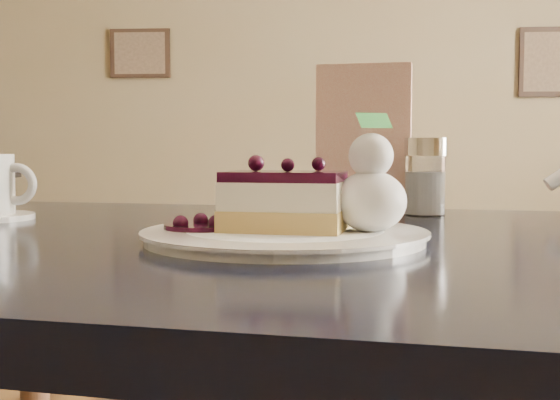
{
  "coord_description": "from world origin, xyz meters",
  "views": [
    {
      "loc": [
        0.07,
        -0.8,
        0.89
      ],
      "look_at": [
        0.02,
        -0.13,
        0.85
      ],
      "focal_mm": 45.0,
      "sensor_mm": 36.0,
      "label": 1
    }
  ],
  "objects": [
    {
      "name": "main_table",
      "position": [
        0.03,
        -0.01,
        0.71
      ],
      "size": [
        1.39,
        1.04,
        0.8
      ],
      "rotation": [
        0.0,
        0.0,
        -0.16
      ],
      "color": "black",
      "rests_on": "ground"
    },
    {
      "name": "dessert_plate",
      "position": [
        0.02,
        -0.06,
        0.8
      ],
      "size": [
        0.3,
        0.3,
        0.01
      ],
      "primitive_type": "cylinder",
      "color": "white",
      "rests_on": "main_table"
    },
    {
      "name": "cheesecake_slice",
      "position": [
        0.02,
        -0.06,
        0.84
      ],
      "size": [
        0.14,
        0.11,
        0.06
      ],
      "rotation": [
        0.0,
        0.0,
        -0.16
      ],
      "color": "tan",
      "rests_on": "dessert_plate"
    },
    {
      "name": "whipped_cream",
      "position": [
        0.11,
        -0.06,
        0.84
      ],
      "size": [
        0.08,
        0.08,
        0.07
      ],
      "color": "white",
      "rests_on": "dessert_plate"
    },
    {
      "name": "berry_sauce",
      "position": [
        -0.07,
        -0.05,
        0.81
      ],
      "size": [
        0.08,
        0.08,
        0.01
      ],
      "primitive_type": "cylinder",
      "color": "black",
      "rests_on": "dessert_plate"
    },
    {
      "name": "menu_card",
      "position": [
        0.12,
        0.32,
        0.91
      ],
      "size": [
        0.15,
        0.06,
        0.23
      ],
      "primitive_type": "cube",
      "rotation": [
        0.0,
        0.0,
        -0.16
      ],
      "color": "#F9DFC1",
      "rests_on": "main_table"
    },
    {
      "name": "sugar_shaker",
      "position": [
        0.21,
        0.26,
        0.86
      ],
      "size": [
        0.06,
        0.06,
        0.12
      ],
      "color": "white",
      "rests_on": "main_table"
    },
    {
      "name": "napkin_stack",
      "position": [
        -0.03,
        0.32,
        0.82
      ],
      "size": [
        0.15,
        0.15,
        0.05
      ],
      "primitive_type": "cube",
      "rotation": [
        0.0,
        0.0,
        -0.16
      ],
      "color": "white",
      "rests_on": "main_table"
    }
  ]
}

